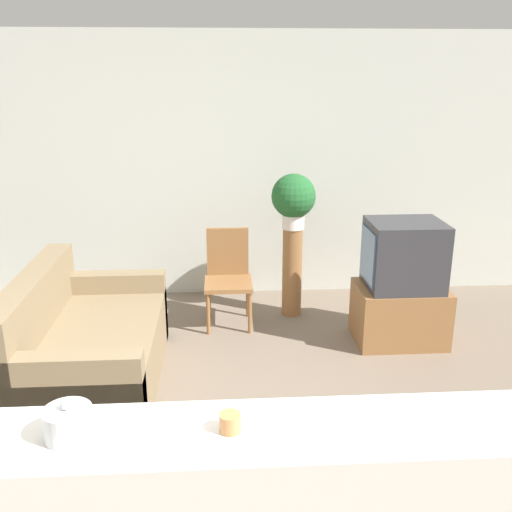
{
  "coord_description": "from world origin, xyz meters",
  "views": [
    {
      "loc": [
        0.13,
        -2.45,
        2.29
      ],
      "look_at": [
        0.41,
        2.01,
        0.85
      ],
      "focal_mm": 40.0,
      "sensor_mm": 36.0,
      "label": 1
    }
  ],
  "objects_px": {
    "decorative_bowl": "(68,423)",
    "wooden_chair": "(228,273)",
    "television": "(404,255)",
    "potted_plant": "(294,198)",
    "couch": "(85,348)"
  },
  "relations": [
    {
      "from": "decorative_bowl",
      "to": "wooden_chair",
      "type": "bearing_deg",
      "value": 78.61
    },
    {
      "from": "television",
      "to": "wooden_chair",
      "type": "distance_m",
      "value": 1.61
    },
    {
      "from": "wooden_chair",
      "to": "decorative_bowl",
      "type": "xyz_separation_m",
      "value": [
        -0.64,
        -3.19,
        0.55
      ]
    },
    {
      "from": "potted_plant",
      "to": "wooden_chair",
      "type": "bearing_deg",
      "value": -166.52
    },
    {
      "from": "wooden_chair",
      "to": "decorative_bowl",
      "type": "height_order",
      "value": "decorative_bowl"
    },
    {
      "from": "couch",
      "to": "television",
      "type": "xyz_separation_m",
      "value": [
        2.6,
        0.59,
        0.5
      ]
    },
    {
      "from": "wooden_chair",
      "to": "potted_plant",
      "type": "bearing_deg",
      "value": 13.48
    },
    {
      "from": "wooden_chair",
      "to": "potted_plant",
      "type": "height_order",
      "value": "potted_plant"
    },
    {
      "from": "television",
      "to": "wooden_chair",
      "type": "height_order",
      "value": "television"
    },
    {
      "from": "wooden_chair",
      "to": "potted_plant",
      "type": "distance_m",
      "value": 0.94
    },
    {
      "from": "potted_plant",
      "to": "decorative_bowl",
      "type": "height_order",
      "value": "potted_plant"
    },
    {
      "from": "television",
      "to": "wooden_chair",
      "type": "bearing_deg",
      "value": 161.39
    },
    {
      "from": "potted_plant",
      "to": "decorative_bowl",
      "type": "bearing_deg",
      "value": -110.81
    },
    {
      "from": "television",
      "to": "decorative_bowl",
      "type": "xyz_separation_m",
      "value": [
        -2.14,
        -2.68,
        0.24
      ]
    },
    {
      "from": "wooden_chair",
      "to": "potted_plant",
      "type": "relative_size",
      "value": 1.72
    }
  ]
}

